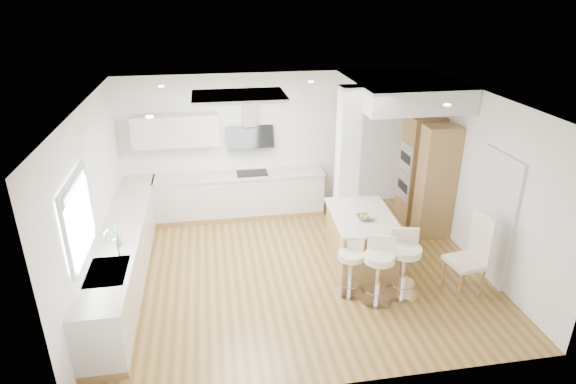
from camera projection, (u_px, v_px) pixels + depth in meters
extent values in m
plane|color=olive|center=(297.00, 270.00, 7.90)|extent=(6.00, 6.00, 0.00)
cube|color=silver|center=(297.00, 270.00, 7.90)|extent=(6.00, 5.00, 0.02)
cube|color=white|center=(275.00, 143.00, 9.61)|extent=(6.00, 0.04, 2.80)
cube|color=white|center=(92.00, 206.00, 6.89)|extent=(0.04, 5.00, 2.80)
cube|color=white|center=(479.00, 180.00, 7.80)|extent=(0.04, 5.00, 2.80)
cube|color=silver|center=(239.00, 96.00, 7.22)|extent=(1.40, 0.95, 0.05)
cube|color=white|center=(239.00, 97.00, 7.23)|extent=(1.25, 0.80, 0.03)
cylinder|color=white|center=(161.00, 86.00, 7.85)|extent=(0.10, 0.10, 0.02)
cylinder|color=white|center=(150.00, 117.00, 6.04)|extent=(0.10, 0.10, 0.02)
cylinder|color=white|center=(311.00, 82.00, 8.23)|extent=(0.10, 0.10, 0.02)
cylinder|color=white|center=(405.00, 84.00, 8.00)|extent=(0.10, 0.10, 0.02)
cylinder|color=white|center=(447.00, 105.00, 6.65)|extent=(0.10, 0.10, 0.02)
cube|color=white|center=(78.00, 217.00, 5.98)|extent=(0.03, 1.15, 0.95)
cube|color=silver|center=(71.00, 180.00, 5.78)|extent=(0.04, 1.28, 0.06)
cube|color=silver|center=(85.00, 253.00, 6.18)|extent=(0.04, 1.28, 0.06)
cube|color=silver|center=(66.00, 241.00, 5.43)|extent=(0.04, 0.06, 0.95)
cube|color=silver|center=(89.00, 198.00, 6.54)|extent=(0.04, 0.06, 0.95)
cube|color=#999BA0|center=(74.00, 186.00, 5.82)|extent=(0.03, 1.18, 0.14)
cube|color=#423D34|center=(495.00, 218.00, 7.41)|extent=(0.02, 0.90, 2.00)
cube|color=silver|center=(494.00, 218.00, 7.41)|extent=(0.05, 1.00, 2.10)
cube|color=#A07A44|center=(129.00, 274.00, 7.70)|extent=(0.60, 4.50, 0.10)
cube|color=beige|center=(125.00, 251.00, 7.53)|extent=(0.60, 4.50, 0.76)
cube|color=beige|center=(122.00, 228.00, 7.37)|extent=(0.63, 4.50, 0.04)
cube|color=#B3B3B8|center=(107.00, 272.00, 6.23)|extent=(0.50, 0.75, 0.02)
cube|color=#B3B3B8|center=(105.00, 283.00, 6.09)|extent=(0.40, 0.34, 0.10)
cube|color=#B3B3B8|center=(110.00, 268.00, 6.42)|extent=(0.40, 0.34, 0.10)
cylinder|color=silver|center=(118.00, 247.00, 6.45)|extent=(0.02, 0.02, 0.36)
torus|color=silver|center=(111.00, 236.00, 6.37)|extent=(0.18, 0.02, 0.18)
imported|color=#488E4A|center=(117.00, 236.00, 6.76)|extent=(0.17, 0.12, 0.33)
cube|color=#A07A44|center=(241.00, 213.00, 9.76)|extent=(3.30, 0.60, 0.10)
cube|color=beige|center=(240.00, 194.00, 9.59)|extent=(3.30, 0.60, 0.76)
cube|color=beige|center=(239.00, 175.00, 9.43)|extent=(3.33, 0.63, 0.04)
cube|color=black|center=(252.00, 173.00, 9.46)|extent=(0.60, 0.40, 0.01)
cube|color=beige|center=(176.00, 131.00, 9.01)|extent=(1.60, 0.34, 0.60)
cube|color=#B3B3B8|center=(249.00, 108.00, 9.14)|extent=(0.25, 0.18, 0.70)
cube|color=black|center=(250.00, 137.00, 9.29)|extent=(0.90, 0.26, 0.44)
cube|color=silver|center=(347.00, 167.00, 8.36)|extent=(0.35, 0.35, 2.80)
cube|color=silver|center=(401.00, 91.00, 8.45)|extent=(1.78, 2.20, 0.40)
cube|color=#A07A44|center=(420.00, 169.00, 9.25)|extent=(0.62, 0.62, 2.10)
cube|color=#A07A44|center=(436.00, 183.00, 8.61)|extent=(0.62, 0.40, 2.10)
cube|color=#B3B3B8|center=(406.00, 158.00, 9.10)|extent=(0.02, 0.55, 0.55)
cube|color=#B3B3B8|center=(403.00, 186.00, 9.33)|extent=(0.02, 0.55, 0.55)
cube|color=black|center=(406.00, 158.00, 9.10)|extent=(0.01, 0.45, 0.18)
cube|color=black|center=(403.00, 186.00, 9.33)|extent=(0.01, 0.45, 0.18)
cube|color=#A07A44|center=(361.00, 241.00, 7.93)|extent=(0.98, 1.46, 0.86)
cube|color=beige|center=(362.00, 216.00, 7.75)|extent=(1.07, 1.54, 0.04)
imported|color=slate|center=(365.00, 217.00, 7.59)|extent=(0.27, 0.27, 0.06)
sphere|color=orange|center=(367.00, 217.00, 7.60)|extent=(0.07, 0.07, 0.07)
sphere|color=orange|center=(362.00, 217.00, 7.61)|extent=(0.07, 0.07, 0.07)
sphere|color=olive|center=(365.00, 218.00, 7.56)|extent=(0.07, 0.07, 0.07)
cylinder|color=silver|center=(349.00, 293.00, 7.29)|extent=(0.53, 0.53, 0.03)
cylinder|color=silver|center=(350.00, 276.00, 7.17)|extent=(0.08, 0.08, 0.61)
cylinder|color=silver|center=(350.00, 282.00, 7.21)|extent=(0.41, 0.41, 0.01)
cylinder|color=beige|center=(351.00, 256.00, 7.03)|extent=(0.50, 0.50, 0.09)
cube|color=beige|center=(352.00, 242.00, 7.11)|extent=(0.35, 0.16, 0.21)
cylinder|color=silver|center=(376.00, 301.00, 7.11)|extent=(0.61, 0.61, 0.03)
cylinder|color=silver|center=(378.00, 281.00, 6.97)|extent=(0.10, 0.10, 0.68)
cylinder|color=silver|center=(377.00, 289.00, 7.02)|extent=(0.47, 0.47, 0.02)
cylinder|color=beige|center=(380.00, 258.00, 6.81)|extent=(0.58, 0.58, 0.10)
cube|color=beige|center=(381.00, 243.00, 6.90)|extent=(0.38, 0.21, 0.23)
cylinder|color=silver|center=(401.00, 295.00, 7.25)|extent=(0.56, 0.56, 0.03)
cylinder|color=silver|center=(403.00, 274.00, 7.10)|extent=(0.09, 0.09, 0.70)
cylinder|color=silver|center=(402.00, 282.00, 7.16)|extent=(0.43, 0.43, 0.02)
cylinder|color=beige|center=(406.00, 251.00, 6.94)|extent=(0.53, 0.53, 0.11)
cube|color=beige|center=(405.00, 235.00, 7.04)|extent=(0.41, 0.13, 0.24)
cube|color=beige|center=(465.00, 262.00, 7.14)|extent=(0.57, 0.57, 0.07)
cube|color=beige|center=(482.00, 238.00, 7.06)|extent=(0.12, 0.47, 0.80)
cylinder|color=#A07A44|center=(460.00, 288.00, 7.02)|extent=(0.05, 0.05, 0.49)
cylinder|color=#A07A44|center=(443.00, 273.00, 7.37)|extent=(0.05, 0.05, 0.49)
cylinder|color=#A07A44|center=(482.00, 283.00, 7.13)|extent=(0.05, 0.05, 0.49)
cylinder|color=#A07A44|center=(465.00, 269.00, 7.48)|extent=(0.05, 0.05, 0.49)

